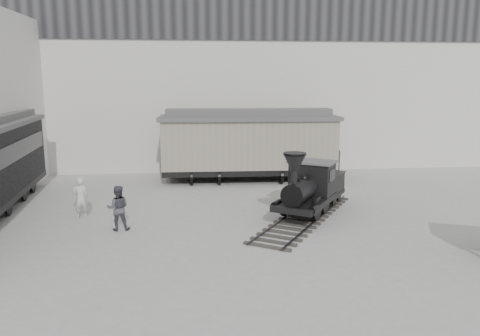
{
  "coord_description": "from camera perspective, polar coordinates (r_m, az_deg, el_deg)",
  "views": [
    {
      "loc": [
        -2.35,
        -14.95,
        5.69
      ],
      "look_at": [
        -0.37,
        4.4,
        2.0
      ],
      "focal_mm": 35.0,
      "sensor_mm": 36.0,
      "label": 1
    }
  ],
  "objects": [
    {
      "name": "visitor_b",
      "position": [
        18.47,
        -14.65,
        -4.74
      ],
      "size": [
        0.88,
        0.7,
        1.74
      ],
      "primitive_type": "imported",
      "rotation": [
        0.0,
        0.0,
        3.2
      ],
      "color": "#484750",
      "rests_on": "ground"
    },
    {
      "name": "visitor_a",
      "position": [
        20.54,
        -18.86,
        -3.44
      ],
      "size": [
        0.73,
        0.6,
        1.72
      ],
      "primitive_type": "imported",
      "rotation": [
        0.0,
        0.0,
        3.49
      ],
      "color": "silver",
      "rests_on": "ground"
    },
    {
      "name": "boxcar",
      "position": [
        26.48,
        1.08,
        3.04
      ],
      "size": [
        10.06,
        3.42,
        4.08
      ],
      "rotation": [
        0.0,
        0.0,
        -0.03
      ],
      "color": "black",
      "rests_on": "ground"
    },
    {
      "name": "north_wall",
      "position": [
        30.02,
        -1.37,
        10.48
      ],
      "size": [
        34.0,
        2.51,
        11.0
      ],
      "color": "silver",
      "rests_on": "ground"
    },
    {
      "name": "locomotive",
      "position": [
        20.03,
        8.48,
        -2.74
      ],
      "size": [
        5.87,
        7.8,
        2.87
      ],
      "rotation": [
        0.0,
        0.0,
        -0.57
      ],
      "color": "#292723",
      "rests_on": "ground"
    },
    {
      "name": "ground",
      "position": [
        16.16,
        2.94,
        -9.88
      ],
      "size": [
        90.0,
        90.0,
        0.0
      ],
      "primitive_type": "plane",
      "color": "#9E9E9B"
    }
  ]
}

